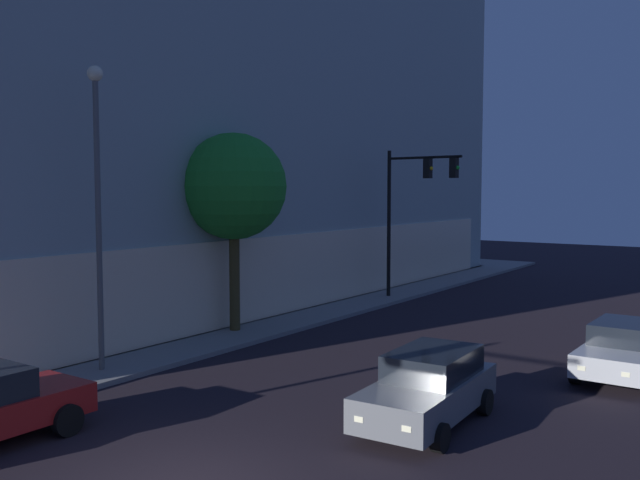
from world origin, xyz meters
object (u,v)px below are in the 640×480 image
at_px(modern_building, 90,92).
at_px(car_grey, 429,387).
at_px(street_lamp_sidewalk, 98,183).
at_px(car_silver, 623,349).
at_px(sidewalk_tree, 234,187).
at_px(traffic_light_far_corner, 414,194).

xyz_separation_m(modern_building, car_grey, (-10.83, -26.05, -9.85)).
xyz_separation_m(street_lamp_sidewalk, car_silver, (8.15, -12.25, -4.65)).
relative_size(sidewalk_tree, car_silver, 1.62).
distance_m(modern_building, car_silver, 30.78).
distance_m(traffic_light_far_corner, street_lamp_sidewalk, 16.54).
relative_size(traffic_light_far_corner, car_grey, 1.54).
bearing_deg(car_grey, traffic_light_far_corner, 28.15).
distance_m(modern_building, traffic_light_far_corner, 19.36).
xyz_separation_m(traffic_light_far_corner, car_silver, (-8.32, -10.79, -4.25)).
relative_size(traffic_light_far_corner, sidewalk_tree, 0.97).
bearing_deg(street_lamp_sidewalk, car_grey, -80.83).
height_order(street_lamp_sidewalk, sidewalk_tree, street_lamp_sidewalk).
bearing_deg(sidewalk_tree, car_silver, -81.73).
relative_size(modern_building, sidewalk_tree, 5.46).
bearing_deg(car_grey, car_silver, -22.85).
distance_m(street_lamp_sidewalk, car_grey, 10.63).
bearing_deg(modern_building, traffic_light_far_corner, -77.16).
height_order(traffic_light_far_corner, car_silver, traffic_light_far_corner).
xyz_separation_m(modern_building, traffic_light_far_corner, (4.12, -18.06, -5.64)).
distance_m(modern_building, sidewalk_tree, 17.96).
xyz_separation_m(sidewalk_tree, car_grey, (-4.77, -10.02, -4.51)).
bearing_deg(traffic_light_far_corner, car_silver, -127.64).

